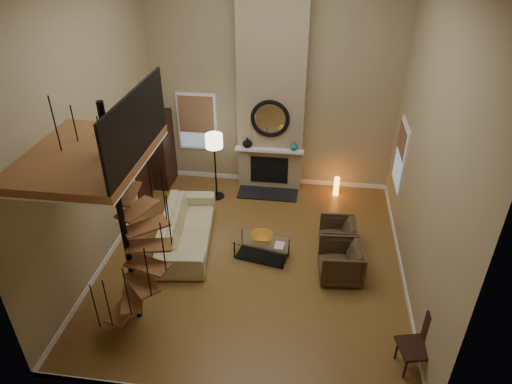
# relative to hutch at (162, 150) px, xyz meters

# --- Properties ---
(ground) EXTENTS (6.00, 6.50, 0.01)m
(ground) POSITION_rel_hutch_xyz_m (2.75, -2.81, -0.95)
(ground) COLOR olive
(ground) RESTS_ON ground
(back_wall) EXTENTS (6.00, 0.02, 5.50)m
(back_wall) POSITION_rel_hutch_xyz_m (2.75, 0.44, 1.80)
(back_wall) COLOR tan
(back_wall) RESTS_ON ground
(front_wall) EXTENTS (6.00, 0.02, 5.50)m
(front_wall) POSITION_rel_hutch_xyz_m (2.75, -6.06, 1.80)
(front_wall) COLOR tan
(front_wall) RESTS_ON ground
(left_wall) EXTENTS (0.02, 6.50, 5.50)m
(left_wall) POSITION_rel_hutch_xyz_m (-0.25, -2.81, 1.80)
(left_wall) COLOR tan
(left_wall) RESTS_ON ground
(right_wall) EXTENTS (0.02, 6.50, 5.50)m
(right_wall) POSITION_rel_hutch_xyz_m (5.75, -2.81, 1.80)
(right_wall) COLOR tan
(right_wall) RESTS_ON ground
(baseboard_back) EXTENTS (6.00, 0.02, 0.12)m
(baseboard_back) POSITION_rel_hutch_xyz_m (2.75, 0.43, -0.89)
(baseboard_back) COLOR white
(baseboard_back) RESTS_ON ground
(baseboard_left) EXTENTS (0.02, 6.50, 0.12)m
(baseboard_left) POSITION_rel_hutch_xyz_m (-0.24, -2.81, -0.89)
(baseboard_left) COLOR white
(baseboard_left) RESTS_ON ground
(baseboard_right) EXTENTS (0.02, 6.50, 0.12)m
(baseboard_right) POSITION_rel_hutch_xyz_m (5.74, -2.81, -0.89)
(baseboard_right) COLOR white
(baseboard_right) RESTS_ON ground
(chimney_breast) EXTENTS (1.60, 0.38, 5.50)m
(chimney_breast) POSITION_rel_hutch_xyz_m (2.75, 0.25, 1.80)
(chimney_breast) COLOR #958261
(chimney_breast) RESTS_ON ground
(hearth) EXTENTS (1.50, 0.60, 0.04)m
(hearth) POSITION_rel_hutch_xyz_m (2.75, -0.24, -0.93)
(hearth) COLOR black
(hearth) RESTS_ON ground
(firebox) EXTENTS (0.95, 0.02, 0.72)m
(firebox) POSITION_rel_hutch_xyz_m (2.75, 0.05, -0.40)
(firebox) COLOR black
(firebox) RESTS_ON chimney_breast
(mantel) EXTENTS (1.70, 0.18, 0.06)m
(mantel) POSITION_rel_hutch_xyz_m (2.75, -0.03, 0.20)
(mantel) COLOR white
(mantel) RESTS_ON chimney_breast
(mirror_frame) EXTENTS (0.94, 0.10, 0.94)m
(mirror_frame) POSITION_rel_hutch_xyz_m (2.75, 0.03, 1.00)
(mirror_frame) COLOR black
(mirror_frame) RESTS_ON chimney_breast
(mirror_disc) EXTENTS (0.80, 0.01, 0.80)m
(mirror_disc) POSITION_rel_hutch_xyz_m (2.75, 0.04, 1.00)
(mirror_disc) COLOR white
(mirror_disc) RESTS_ON chimney_breast
(vase_left) EXTENTS (0.24, 0.24, 0.25)m
(vase_left) POSITION_rel_hutch_xyz_m (2.20, 0.01, 0.35)
(vase_left) COLOR black
(vase_left) RESTS_ON mantel
(vase_right) EXTENTS (0.20, 0.20, 0.21)m
(vase_right) POSITION_rel_hutch_xyz_m (3.35, 0.01, 0.33)
(vase_right) COLOR #1B615F
(vase_right) RESTS_ON mantel
(window_back) EXTENTS (1.02, 0.06, 1.52)m
(window_back) POSITION_rel_hutch_xyz_m (0.85, 0.41, 0.67)
(window_back) COLOR white
(window_back) RESTS_ON back_wall
(window_right) EXTENTS (0.06, 1.02, 1.52)m
(window_right) POSITION_rel_hutch_xyz_m (5.73, -0.81, 0.68)
(window_right) COLOR white
(window_right) RESTS_ON right_wall
(entry_door) EXTENTS (0.10, 1.05, 2.16)m
(entry_door) POSITION_rel_hutch_xyz_m (-0.20, -1.01, 0.10)
(entry_door) COLOR white
(entry_door) RESTS_ON ground
(loft) EXTENTS (1.70, 2.20, 1.09)m
(loft) POSITION_rel_hutch_xyz_m (0.71, -4.61, 2.29)
(loft) COLOR brown
(loft) RESTS_ON left_wall
(spiral_stair) EXTENTS (1.47, 1.47, 4.06)m
(spiral_stair) POSITION_rel_hutch_xyz_m (0.97, -4.60, 0.83)
(spiral_stair) COLOR black
(spiral_stair) RESTS_ON ground
(hutch) EXTENTS (0.41, 0.88, 1.96)m
(hutch) POSITION_rel_hutch_xyz_m (0.00, 0.00, 0.00)
(hutch) COLOR black
(hutch) RESTS_ON ground
(sofa) EXTENTS (1.30, 2.63, 0.74)m
(sofa) POSITION_rel_hutch_xyz_m (1.26, -2.43, -0.55)
(sofa) COLOR #CCBE8D
(sofa) RESTS_ON ground
(armchair_near) EXTENTS (0.78, 0.76, 0.68)m
(armchair_near) POSITION_rel_hutch_xyz_m (4.52, -2.21, -0.60)
(armchair_near) COLOR #42301E
(armchair_near) RESTS_ON ground
(armchair_far) EXTENTS (0.91, 0.88, 0.77)m
(armchair_far) POSITION_rel_hutch_xyz_m (4.59, -3.06, -0.60)
(armchair_far) COLOR #42301E
(armchair_far) RESTS_ON ground
(coffee_table) EXTENTS (1.22, 0.78, 0.44)m
(coffee_table) POSITION_rel_hutch_xyz_m (2.92, -2.71, -0.67)
(coffee_table) COLOR silver
(coffee_table) RESTS_ON ground
(bowl) EXTENTS (0.43, 0.43, 0.11)m
(bowl) POSITION_rel_hutch_xyz_m (2.92, -2.66, -0.45)
(bowl) COLOR orange
(bowl) RESTS_ON coffee_table
(book) EXTENTS (0.21, 0.27, 0.02)m
(book) POSITION_rel_hutch_xyz_m (3.27, -2.86, -0.49)
(book) COLOR gray
(book) RESTS_ON coffee_table
(floor_lamp) EXTENTS (0.41, 0.41, 1.72)m
(floor_lamp) POSITION_rel_hutch_xyz_m (1.49, -0.52, 0.46)
(floor_lamp) COLOR black
(floor_lamp) RESTS_ON ground
(accent_lamp) EXTENTS (0.14, 0.14, 0.49)m
(accent_lamp) POSITION_rel_hutch_xyz_m (4.47, -0.02, -0.70)
(accent_lamp) COLOR orange
(accent_lamp) RESTS_ON ground
(side_chair) EXTENTS (0.59, 0.59, 1.01)m
(side_chair) POSITION_rel_hutch_xyz_m (5.68, -5.04, -0.42)
(side_chair) COLOR black
(side_chair) RESTS_ON ground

